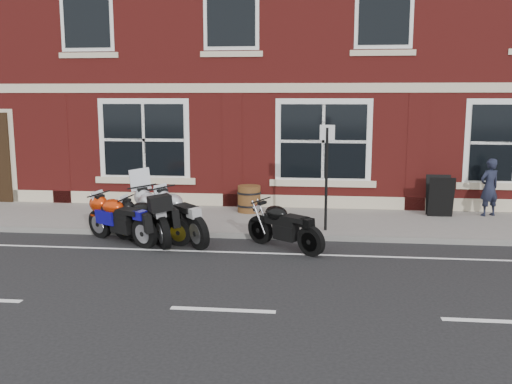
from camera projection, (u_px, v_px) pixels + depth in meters
ground at (248, 255)px, 11.51m from camera, size 80.00×80.00×0.00m
sidewalk at (263, 221)px, 14.44m from camera, size 30.00×3.00×0.12m
kerb at (256, 236)px, 12.89m from camera, size 30.00×0.16×0.12m
pub_building at (283, 18)px, 20.81m from camera, size 24.00×12.00×12.00m
moto_touring_silver at (154, 212)px, 12.69m from camera, size 1.31×2.09×1.54m
moto_sport_red at (121, 218)px, 12.47m from camera, size 1.91×1.22×0.97m
moto_sport_black at (151, 219)px, 12.48m from camera, size 1.96×0.69×0.90m
moto_sport_silver at (180, 214)px, 12.58m from camera, size 1.66×1.85×1.05m
moto_naked_black at (284, 224)px, 11.91m from camera, size 1.69×1.37×0.92m
pedestrian_left at (489, 187)px, 14.64m from camera, size 0.64×0.55×1.49m
a_board_sign at (440, 196)px, 14.67m from camera, size 0.63×0.42×1.05m
barrel_planter at (249, 199)px, 15.20m from camera, size 0.64×0.64×0.71m
parking_sign at (327, 170)px, 12.94m from camera, size 0.34×0.11×2.42m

